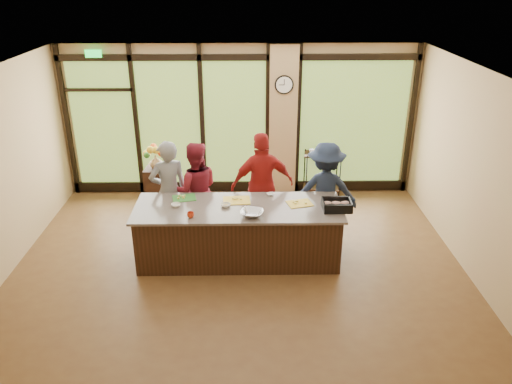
{
  "coord_description": "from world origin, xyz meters",
  "views": [
    {
      "loc": [
        0.17,
        -6.61,
        4.27
      ],
      "look_at": [
        0.28,
        0.4,
        1.12
      ],
      "focal_mm": 35.0,
      "sensor_mm": 36.0,
      "label": 1
    }
  ],
  "objects_px": {
    "island_base": "(239,234)",
    "bar_cart": "(322,168)",
    "cook_left": "(169,191)",
    "cook_right": "(325,191)",
    "flower_stand": "(158,189)",
    "roasting_pan": "(337,207)"
  },
  "relations": [
    {
      "from": "island_base",
      "to": "bar_cart",
      "type": "bearing_deg",
      "value": 55.78
    },
    {
      "from": "cook_left",
      "to": "cook_right",
      "type": "height_order",
      "value": "cook_left"
    },
    {
      "from": "cook_left",
      "to": "flower_stand",
      "type": "distance_m",
      "value": 1.26
    },
    {
      "from": "cook_right",
      "to": "cook_left",
      "type": "bearing_deg",
      "value": 5.47
    },
    {
      "from": "island_base",
      "to": "flower_stand",
      "type": "bearing_deg",
      "value": 130.85
    },
    {
      "from": "cook_right",
      "to": "bar_cart",
      "type": "bearing_deg",
      "value": -91.98
    },
    {
      "from": "bar_cart",
      "to": "cook_left",
      "type": "bearing_deg",
      "value": -140.01
    },
    {
      "from": "cook_right",
      "to": "flower_stand",
      "type": "height_order",
      "value": "cook_right"
    },
    {
      "from": "flower_stand",
      "to": "cook_right",
      "type": "bearing_deg",
      "value": -15.0
    },
    {
      "from": "bar_cart",
      "to": "island_base",
      "type": "bearing_deg",
      "value": -115.65
    },
    {
      "from": "cook_left",
      "to": "cook_right",
      "type": "xyz_separation_m",
      "value": [
        2.62,
        0.04,
        -0.03
      ]
    },
    {
      "from": "flower_stand",
      "to": "bar_cart",
      "type": "xyz_separation_m",
      "value": [
        3.21,
        0.61,
        0.17
      ]
    },
    {
      "from": "cook_left",
      "to": "cook_right",
      "type": "bearing_deg",
      "value": 157.59
    },
    {
      "from": "roasting_pan",
      "to": "island_base",
      "type": "bearing_deg",
      "value": 174.45
    },
    {
      "from": "roasting_pan",
      "to": "flower_stand",
      "type": "distance_m",
      "value": 3.66
    },
    {
      "from": "cook_right",
      "to": "roasting_pan",
      "type": "relative_size",
      "value": 3.93
    },
    {
      "from": "island_base",
      "to": "cook_right",
      "type": "bearing_deg",
      "value": 26.97
    },
    {
      "from": "roasting_pan",
      "to": "bar_cart",
      "type": "bearing_deg",
      "value": 85.48
    },
    {
      "from": "roasting_pan",
      "to": "cook_left",
      "type": "bearing_deg",
      "value": 161.78
    },
    {
      "from": "island_base",
      "to": "cook_left",
      "type": "height_order",
      "value": "cook_left"
    },
    {
      "from": "cook_right",
      "to": "bar_cart",
      "type": "height_order",
      "value": "cook_right"
    },
    {
      "from": "cook_left",
      "to": "bar_cart",
      "type": "xyz_separation_m",
      "value": [
        2.81,
        1.72,
        -0.28
      ]
    }
  ]
}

